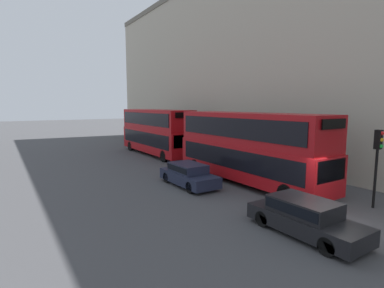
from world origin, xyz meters
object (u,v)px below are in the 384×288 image
at_px(bus_second_in_queue, 156,130).
at_px(traffic_light, 378,152).
at_px(car_dark_sedan, 305,216).
at_px(car_hatchback, 188,174).
at_px(pedestrian, 292,169).
at_px(bus_leading, 247,145).

height_order(bus_second_in_queue, traffic_light, bus_second_in_queue).
xyz_separation_m(bus_second_in_queue, car_dark_sedan, (-3.40, -19.66, -1.71)).
bearing_deg(bus_second_in_queue, car_hatchback, -106.55).
bearing_deg(car_hatchback, traffic_light, -57.06).
bearing_deg(pedestrian, car_hatchback, 157.87).
height_order(bus_leading, bus_second_in_queue, bus_second_in_queue).
relative_size(traffic_light, pedestrian, 2.34).
relative_size(bus_leading, car_dark_sedan, 2.56).
bearing_deg(traffic_light, pedestrian, 79.57).
bearing_deg(bus_second_in_queue, car_dark_sedan, -99.81).
bearing_deg(car_dark_sedan, bus_second_in_queue, 80.19).
distance_m(car_dark_sedan, pedestrian, 8.46).
bearing_deg(bus_second_in_queue, bus_leading, -90.00).
bearing_deg(car_hatchback, bus_second_in_queue, 73.45).
xyz_separation_m(bus_leading, car_dark_sedan, (-3.40, -6.78, -1.69)).
distance_m(bus_second_in_queue, traffic_light, 19.66).
bearing_deg(bus_leading, bus_second_in_queue, 90.00).
relative_size(car_dark_sedan, car_hatchback, 1.03).
bearing_deg(bus_leading, car_dark_sedan, -116.65).
relative_size(bus_second_in_queue, car_hatchback, 2.56).
bearing_deg(car_hatchback, bus_leading, -22.95).
bearing_deg(pedestrian, bus_second_in_queue, 101.66).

